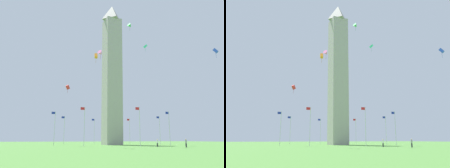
# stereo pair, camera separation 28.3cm
# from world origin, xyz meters

# --- Properties ---
(ground_plane) EXTENTS (260.00, 260.00, 0.00)m
(ground_plane) POSITION_xyz_m (0.00, 0.00, 0.00)
(ground_plane) COLOR #477A33
(obelisk_monument) EXTENTS (5.14, 5.14, 46.76)m
(obelisk_monument) POSITION_xyz_m (0.00, 0.00, 23.38)
(obelisk_monument) COLOR #A8A399
(obelisk_monument) RESTS_ON ground
(flagpole_n) EXTENTS (1.12, 0.14, 9.31)m
(flagpole_n) POSITION_xyz_m (17.35, 0.00, 5.06)
(flagpole_n) COLOR silver
(flagpole_n) RESTS_ON ground
(flagpole_ne) EXTENTS (1.12, 0.14, 9.31)m
(flagpole_ne) POSITION_xyz_m (12.28, 12.23, 5.06)
(flagpole_ne) COLOR silver
(flagpole_ne) RESTS_ON ground
(flagpole_e) EXTENTS (1.12, 0.14, 9.31)m
(flagpole_e) POSITION_xyz_m (0.05, 17.30, 5.06)
(flagpole_e) COLOR silver
(flagpole_e) RESTS_ON ground
(flagpole_se) EXTENTS (1.12, 0.14, 9.31)m
(flagpole_se) POSITION_xyz_m (-12.18, 12.23, 5.06)
(flagpole_se) COLOR silver
(flagpole_se) RESTS_ON ground
(flagpole_s) EXTENTS (1.12, 0.14, 9.31)m
(flagpole_s) POSITION_xyz_m (-17.25, 0.00, 5.06)
(flagpole_s) COLOR silver
(flagpole_s) RESTS_ON ground
(flagpole_sw) EXTENTS (1.12, 0.14, 9.31)m
(flagpole_sw) POSITION_xyz_m (-12.18, -12.23, 5.06)
(flagpole_sw) COLOR silver
(flagpole_sw) RESTS_ON ground
(flagpole_w) EXTENTS (1.12, 0.14, 9.31)m
(flagpole_w) POSITION_xyz_m (0.05, -17.30, 5.06)
(flagpole_w) COLOR silver
(flagpole_w) RESTS_ON ground
(flagpole_nw) EXTENTS (1.12, 0.14, 9.31)m
(flagpole_nw) POSITION_xyz_m (12.28, -12.23, 5.06)
(flagpole_nw) COLOR silver
(flagpole_nw) RESTS_ON ground
(person_white_shirt) EXTENTS (0.32, 0.32, 1.69)m
(person_white_shirt) POSITION_xyz_m (-2.04, 21.37, 0.84)
(person_white_shirt) COLOR #2D2D38
(person_white_shirt) RESTS_ON ground
(person_gray_shirt) EXTENTS (0.32, 0.32, 1.73)m
(person_gray_shirt) POSITION_xyz_m (-5.36, 26.89, 0.86)
(person_gray_shirt) COLOR #2D2D38
(person_gray_shirt) RESTS_ON ground
(kite_orange_box) EXTENTS (0.84, 1.22, 2.45)m
(kite_orange_box) POSITION_xyz_m (11.44, 17.78, 20.64)
(kite_orange_box) COLOR orange
(kite_cyan_diamond) EXTENTS (1.61, 1.61, 2.10)m
(kite_cyan_diamond) POSITION_xyz_m (-7.43, 8.94, 29.49)
(kite_cyan_diamond) COLOR #33C6D1
(kite_pink_delta) EXTENTS (1.58, 1.54, 2.03)m
(kite_pink_delta) POSITION_xyz_m (11.87, 22.14, 19.70)
(kite_pink_delta) COLOR pink
(kite_blue_box) EXTENTS (1.36, 1.56, 2.77)m
(kite_blue_box) POSITION_xyz_m (-21.25, 22.60, 25.15)
(kite_blue_box) COLOR blue
(kite_green_delta) EXTENTS (1.61, 1.45, 2.13)m
(kite_green_delta) POSITION_xyz_m (2.08, 17.21, 30.53)
(kite_green_delta) COLOR green
(kite_red_box) EXTENTS (1.32, 1.20, 2.39)m
(kite_red_box) POSITION_xyz_m (15.03, 4.33, 15.61)
(kite_red_box) COLOR red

